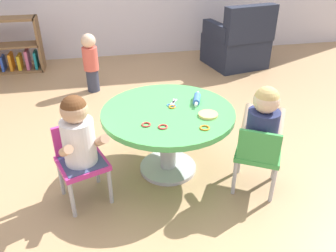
{
  "coord_description": "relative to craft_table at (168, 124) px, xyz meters",
  "views": [
    {
      "loc": [
        -0.44,
        -2.12,
        1.63
      ],
      "look_at": [
        0.0,
        0.0,
        0.39
      ],
      "focal_mm": 36.2,
      "sensor_mm": 36.0,
      "label": 1
    }
  ],
  "objects": [
    {
      "name": "seated_child_right",
      "position": [
        0.58,
        -0.33,
        0.13
      ],
      "size": [
        0.41,
        0.43,
        0.51
      ],
      "color": "#3F4772",
      "rests_on": "ground"
    },
    {
      "name": "cookie_cutter_2",
      "position": [
        -0.08,
        -0.23,
        0.12
      ],
      "size": [
        0.06,
        0.06,
        0.01
      ],
      "primitive_type": "torus",
      "color": "red",
      "rests_on": "craft_table"
    },
    {
      "name": "toddler_standing",
      "position": [
        -0.55,
        1.67,
        -0.05
      ],
      "size": [
        0.17,
        0.17,
        0.67
      ],
      "color": "#33384C",
      "rests_on": "ground"
    },
    {
      "name": "cookie_cutter_1",
      "position": [
        0.18,
        -0.3,
        0.12
      ],
      "size": [
        0.07,
        0.07,
        0.01
      ],
      "primitive_type": "torus",
      "color": "orange",
      "rests_on": "craft_table"
    },
    {
      "name": "child_chair_left",
      "position": [
        -0.64,
        -0.18,
        -0.1
      ],
      "size": [
        0.38,
        0.38,
        0.54
      ],
      "color": "#B7B7BC",
      "rests_on": "ground"
    },
    {
      "name": "child_chair_right",
      "position": [
        0.56,
        -0.36,
        -0.1
      ],
      "size": [
        0.41,
        0.41,
        0.54
      ],
      "color": "#B7B7BC",
      "rests_on": "ground"
    },
    {
      "name": "craft_scissors",
      "position": [
        0.05,
        0.09,
        0.12
      ],
      "size": [
        0.11,
        0.14,
        0.01
      ],
      "color": "silver",
      "rests_on": "craft_table"
    },
    {
      "name": "cookie_cutter_0",
      "position": [
        0.04,
        0.04,
        0.12
      ],
      "size": [
        0.05,
        0.05,
        0.01
      ],
      "primitive_type": "torus",
      "color": "orange",
      "rests_on": "craft_table"
    },
    {
      "name": "rolling_pin",
      "position": [
        0.24,
        0.09,
        0.14
      ],
      "size": [
        0.1,
        0.22,
        0.05
      ],
      "color": "#3F72CC",
      "rests_on": "craft_table"
    },
    {
      "name": "playdough_blob_0",
      "position": [
        0.26,
        -0.14,
        0.12
      ],
      "size": [
        0.13,
        0.13,
        0.02
      ],
      "primitive_type": "cylinder",
      "color": "#F2CC72",
      "rests_on": "craft_table"
    },
    {
      "name": "cookie_cutter_3",
      "position": [
        -0.19,
        -0.18,
        0.12
      ],
      "size": [
        0.06,
        0.06,
        0.01
      ],
      "primitive_type": "torus",
      "color": "red",
      "rests_on": "craft_table"
    },
    {
      "name": "seated_child_left",
      "position": [
        -0.62,
        -0.22,
        0.13
      ],
      "size": [
        0.37,
        0.42,
        0.51
      ],
      "color": "#3F4772",
      "rests_on": "ground"
    },
    {
      "name": "bookshelf_low",
      "position": [
        -1.66,
        2.55,
        -0.11
      ],
      "size": [
        0.93,
        0.28,
        0.7
      ],
      "color": "olive",
      "rests_on": "ground"
    },
    {
      "name": "armchair_dark",
      "position": [
        1.41,
        2.15,
        -0.1
      ],
      "size": [
        0.83,
        0.84,
        0.85
      ],
      "color": "#232838",
      "rests_on": "ground"
    },
    {
      "name": "craft_table",
      "position": [
        0.0,
        0.0,
        0.0
      ],
      "size": [
        0.96,
        0.96,
        0.52
      ],
      "color": "silver",
      "rests_on": "ground"
    },
    {
      "name": "ground_plane",
      "position": [
        0.0,
        0.0,
        -0.41
      ],
      "size": [
        10.0,
        10.0,
        0.0
      ],
      "primitive_type": "plane",
      "color": "tan"
    }
  ]
}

